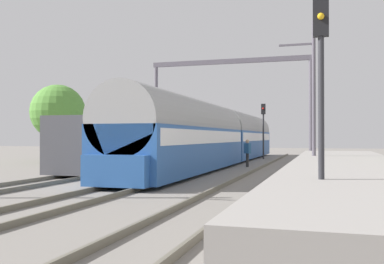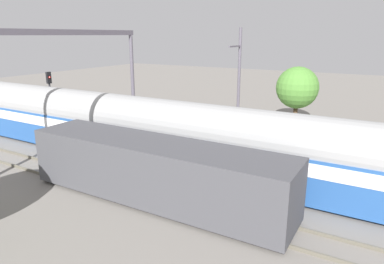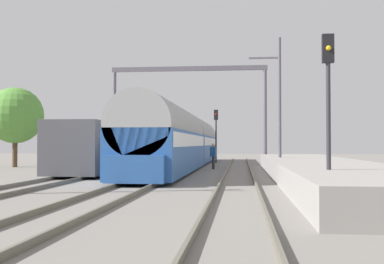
# 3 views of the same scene
# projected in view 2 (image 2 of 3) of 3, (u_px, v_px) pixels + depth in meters

# --- Properties ---
(ground) EXTENTS (120.00, 120.00, 0.00)m
(ground) POSITION_uv_depth(u_px,v_px,m) (324.00, 200.00, 16.59)
(ground) COLOR slate
(track_far_west) EXTENTS (1.52, 60.00, 0.16)m
(track_far_west) POSITION_uv_depth(u_px,v_px,m) (304.00, 240.00, 13.22)
(track_far_west) COLOR #635E50
(track_far_west) RESTS_ON ground
(track_west) EXTENTS (1.52, 60.00, 0.16)m
(track_west) POSITION_uv_depth(u_px,v_px,m) (324.00, 198.00, 16.57)
(track_west) COLOR #635E50
(track_west) RESTS_ON ground
(track_east) EXTENTS (1.52, 60.00, 0.16)m
(track_east) POSITION_uv_depth(u_px,v_px,m) (337.00, 171.00, 19.92)
(track_east) COLOR #635E50
(track_east) RESTS_ON ground
(platform) EXTENTS (4.40, 28.00, 0.90)m
(platform) POSITION_uv_depth(u_px,v_px,m) (316.00, 142.00, 23.96)
(platform) COLOR gray
(platform) RESTS_ON ground
(passenger_train) EXTENTS (2.93, 32.85, 3.82)m
(passenger_train) POSITION_uv_depth(u_px,v_px,m) (109.00, 124.00, 22.56)
(passenger_train) COLOR #28569E
(passenger_train) RESTS_ON ground
(freight_car) EXTENTS (2.80, 13.00, 2.70)m
(freight_car) POSITION_uv_depth(u_px,v_px,m) (155.00, 171.00, 16.17)
(freight_car) COLOR #47474C
(freight_car) RESTS_ON ground
(person_crossing) EXTENTS (0.47, 0.41, 1.73)m
(person_crossing) POSITION_uv_depth(u_px,v_px,m) (163.00, 135.00, 23.46)
(person_crossing) COLOR #292929
(person_crossing) RESTS_ON ground
(railway_signal_far) EXTENTS (0.36, 0.30, 4.75)m
(railway_signal_far) POSITION_uv_depth(u_px,v_px,m) (50.00, 93.00, 27.67)
(railway_signal_far) COLOR #2D2D33
(railway_signal_far) RESTS_ON ground
(catenary_gantry) EXTENTS (12.43, 0.28, 7.86)m
(catenary_gantry) POSITION_uv_depth(u_px,v_px,m) (72.00, 65.00, 22.97)
(catenary_gantry) COLOR #5E5763
(catenary_gantry) RESTS_ON ground
(catenary_pole_east_mid) EXTENTS (1.90, 0.20, 8.00)m
(catenary_pole_east_mid) POSITION_uv_depth(u_px,v_px,m) (238.00, 85.00, 24.27)
(catenary_pole_east_mid) COLOR #5E5763
(catenary_pole_east_mid) RESTS_ON ground
(tree_east_background) EXTENTS (3.52, 3.52, 5.00)m
(tree_east_background) POSITION_uv_depth(u_px,v_px,m) (297.00, 88.00, 29.43)
(tree_east_background) COLOR #4C3826
(tree_east_background) RESTS_ON ground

